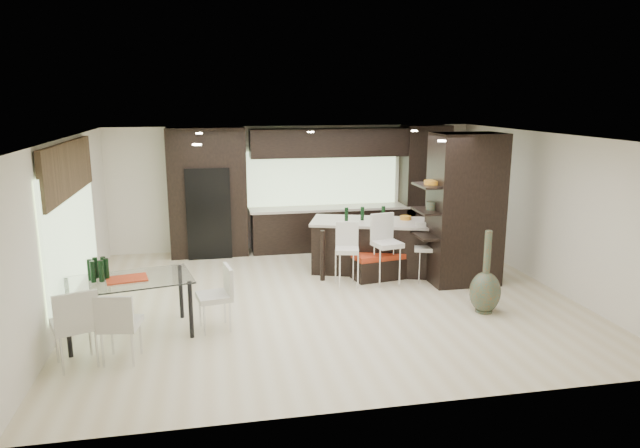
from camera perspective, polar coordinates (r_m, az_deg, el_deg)
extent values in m
plane|color=beige|center=(9.65, 0.69, -7.44)|extent=(8.00, 8.00, 0.00)
cube|color=white|center=(12.67, -2.52, 3.69)|extent=(8.00, 0.02, 2.70)
cube|color=white|center=(9.34, -24.08, -0.61)|extent=(0.02, 7.00, 2.70)
cube|color=white|center=(10.81, 21.96, 1.24)|extent=(0.02, 7.00, 2.70)
cube|color=white|center=(9.09, 0.73, 8.76)|extent=(8.00, 7.00, 0.02)
cube|color=#B2D199|center=(9.52, -23.59, -0.33)|extent=(0.04, 3.20, 1.90)
cube|color=#B2D199|center=(12.70, 0.19, 4.63)|extent=(3.40, 0.04, 1.20)
cube|color=brown|center=(9.37, -23.89, 5.05)|extent=(0.08, 3.00, 0.80)
cube|color=white|center=(9.33, 0.42, 8.74)|extent=(4.00, 3.00, 0.02)
cube|color=black|center=(12.43, -0.01, 3.53)|extent=(6.80, 0.68, 2.70)
cube|color=black|center=(12.23, -11.07, 1.24)|extent=(0.90, 0.68, 1.90)
cube|color=black|center=(10.47, 14.32, 1.43)|extent=(1.20, 0.80, 2.70)
cube|color=black|center=(11.06, 5.39, -2.18)|extent=(2.59, 1.74, 0.99)
cube|color=beige|center=(10.13, 2.70, -3.75)|extent=(0.49, 0.49, 0.92)
cube|color=beige|center=(10.29, 6.71, -3.26)|extent=(0.54, 0.54, 1.03)
cube|color=beige|center=(10.58, 10.42, -3.40)|extent=(0.49, 0.49, 0.86)
cube|color=black|center=(10.73, 6.63, -4.09)|extent=(1.33, 0.70, 0.48)
cube|color=white|center=(8.51, -18.54, -7.94)|extent=(1.89, 1.31, 0.83)
cube|color=beige|center=(7.76, -19.29, -9.86)|extent=(0.54, 0.54, 0.87)
cube|color=beige|center=(7.83, -23.30, -9.69)|extent=(0.67, 0.67, 0.95)
cube|color=beige|center=(8.42, -10.52, -7.59)|extent=(0.54, 0.54, 0.86)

